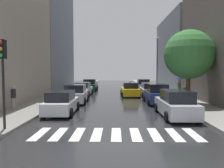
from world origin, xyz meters
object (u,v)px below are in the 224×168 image
at_px(parked_car_right_nearest, 176,104).
at_px(parked_car_right_second, 157,94).
at_px(parked_car_left_nearest, 61,103).
at_px(parked_car_left_third, 83,89).
at_px(taxi_midroad, 130,90).
at_px(pedestrian_far_side, 13,97).
at_px(parked_car_right_third, 150,90).
at_px(parked_car_left_second, 76,94).
at_px(pedestrian_by_kerb, 179,82).
at_px(street_tree_right, 189,55).
at_px(lamp_post_right, 157,61).
at_px(traffic_light_left_corner, 3,64).
at_px(pedestrian_foreground, 184,95).
at_px(parked_car_left_fourth, 90,85).
at_px(parked_car_right_fourth, 143,86).

distance_m(parked_car_right_nearest, parked_car_right_second, 5.81).
bearing_deg(parked_car_left_nearest, parked_car_left_third, 0.15).
distance_m(taxi_midroad, pedestrian_far_side, 13.44).
bearing_deg(parked_car_right_third, parked_car_left_second, 122.12).
height_order(parked_car_left_third, pedestrian_by_kerb, pedestrian_by_kerb).
xyz_separation_m(street_tree_right, lamp_post_right, (-0.60, 10.89, 0.01)).
bearing_deg(parked_car_right_nearest, traffic_light_left_corner, 110.97).
height_order(pedestrian_foreground, pedestrian_far_side, pedestrian_far_side).
distance_m(parked_car_left_fourth, parked_car_right_nearest, 20.60).
height_order(parked_car_right_fourth, pedestrian_foreground, pedestrian_foreground).
relative_size(parked_car_right_third, pedestrian_far_side, 2.55).
bearing_deg(parked_car_left_third, traffic_light_left_corner, 176.97).
height_order(parked_car_right_nearest, traffic_light_left_corner, traffic_light_left_corner).
bearing_deg(street_tree_right, parked_car_left_nearest, -159.48).
bearing_deg(pedestrian_far_side, parked_car_left_nearest, -160.82).
bearing_deg(parked_car_right_fourth, pedestrian_foreground, -172.44).
height_order(parked_car_right_second, traffic_light_left_corner, traffic_light_left_corner).
bearing_deg(parked_car_right_third, parked_car_right_fourth, -0.99).
xyz_separation_m(parked_car_left_second, parked_car_left_fourth, (-0.14, 12.79, 0.01)).
relative_size(pedestrian_by_kerb, traffic_light_left_corner, 0.46).
distance_m(street_tree_right, traffic_light_left_corner, 14.29).
relative_size(parked_car_left_fourth, street_tree_right, 0.73).
relative_size(parked_car_left_nearest, parked_car_right_third, 0.94).
relative_size(parked_car_left_nearest, parked_car_right_fourth, 0.90).
height_order(taxi_midroad, street_tree_right, street_tree_right).
relative_size(parked_car_left_second, taxi_midroad, 1.01).
distance_m(parked_car_right_fourth, traffic_light_left_corner, 23.66).
xyz_separation_m(parked_car_right_third, taxi_midroad, (-2.25, 0.43, 0.02)).
distance_m(parked_car_right_nearest, parked_car_right_fourth, 17.93).
bearing_deg(traffic_light_left_corner, parked_car_left_third, 84.78).
relative_size(parked_car_left_nearest, pedestrian_by_kerb, 2.10).
height_order(parked_car_left_second, parked_car_left_fourth, parked_car_left_fourth).
distance_m(street_tree_right, lamp_post_right, 10.90).
height_order(parked_car_left_third, parked_car_right_nearest, parked_car_right_nearest).
height_order(parked_car_left_nearest, pedestrian_by_kerb, pedestrian_by_kerb).
bearing_deg(traffic_light_left_corner, parked_car_right_second, 45.89).
bearing_deg(parked_car_right_second, parked_car_right_third, -2.74).
bearing_deg(pedestrian_foreground, street_tree_right, -43.31).
relative_size(parked_car_right_second, pedestrian_by_kerb, 2.08).
bearing_deg(parked_car_right_third, traffic_light_left_corner, 147.33).
relative_size(pedestrian_by_kerb, pedestrian_far_side, 1.14).
xyz_separation_m(parked_car_right_nearest, pedestrian_far_side, (-11.40, 1.81, 0.26)).
height_order(pedestrian_foreground, traffic_light_left_corner, traffic_light_left_corner).
height_order(parked_car_right_second, taxi_midroad, parked_car_right_second).
height_order(taxi_midroad, traffic_light_left_corner, traffic_light_left_corner).
bearing_deg(lamp_post_right, parked_car_left_fourth, 159.40).
distance_m(parked_car_left_second, parked_car_left_third, 6.11).
height_order(pedestrian_foreground, lamp_post_right, lamp_post_right).
height_order(parked_car_left_third, street_tree_right, street_tree_right).
bearing_deg(street_tree_right, taxi_midroad, 122.89).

